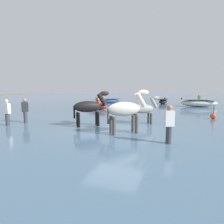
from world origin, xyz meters
TOP-DOWN VIEW (x-y plane):
  - ground_plane at (0.00, 0.00)m, footprint 120.00×120.00m
  - water_surface at (0.00, 10.00)m, footprint 90.00×90.00m
  - horse_lead_grey at (0.97, 1.95)m, footprint 1.50×1.18m
  - horse_trailing_black at (-1.58, 0.51)m, footprint 1.68×1.43m
  - horse_flank_pinto at (0.61, -0.44)m, footprint 1.73×1.51m
  - boat_mid_outer at (-4.42, 8.17)m, footprint 2.63×1.92m
  - boat_near_starboard at (-5.81, 15.73)m, footprint 2.49×2.17m
  - boat_far_offshore at (0.93, 16.66)m, footprint 1.19×2.70m
  - boat_far_inshore at (-9.85, 20.66)m, footprint 2.01×2.70m
  - boat_near_port at (4.80, 13.79)m, footprint 3.72×1.62m
  - person_wading_mid at (-5.42, 0.18)m, footprint 0.35×0.38m
  - person_onlooker_left at (-5.71, -0.77)m, footprint 0.32×0.20m
  - person_onlooker_right at (2.44, -1.46)m, footprint 0.37×0.32m
  - channel_buoy at (4.86, 5.09)m, footprint 0.36×0.36m

SIDE VIEW (x-z plane):
  - ground_plane at x=0.00m, z-range 0.00..0.00m
  - water_surface at x=0.00m, z-range 0.00..0.26m
  - channel_buoy at x=4.86m, z-range 0.03..0.86m
  - boat_far_inshore at x=-9.85m, z-range 0.26..0.74m
  - boat_near_starboard at x=-5.81m, z-range 0.26..0.80m
  - boat_mid_outer at x=-4.42m, z-range 0.03..1.04m
  - boat_far_offshore at x=0.93m, z-range 0.19..0.89m
  - boat_near_port at x=4.80m, z-range 0.02..1.30m
  - person_wading_mid at x=-5.42m, z-range 0.05..1.68m
  - person_onlooker_left at x=-5.71m, z-range 0.05..1.68m
  - person_onlooker_right at x=2.44m, z-range 0.05..1.68m
  - horse_lead_grey at x=0.97m, z-range 0.16..1.94m
  - horse_trailing_black at x=-1.58m, z-range 0.19..2.24m
  - horse_flank_pinto at x=0.61m, z-range 0.20..2.33m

